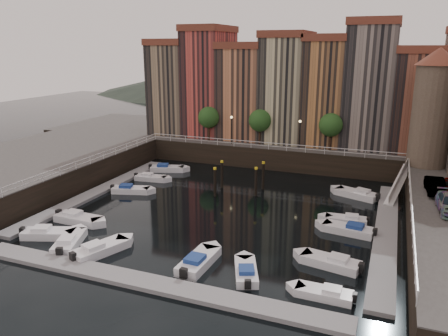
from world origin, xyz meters
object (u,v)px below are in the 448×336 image
at_px(mooring_pilings, 239,179).
at_px(boat_left_2, 130,190).
at_px(boat_left_0, 48,233).
at_px(car_a, 448,187).
at_px(corner_tower, 433,106).
at_px(car_b, 435,187).
at_px(boat_left_1, 78,219).
at_px(gangway, 399,182).

distance_m(mooring_pilings, boat_left_2, 13.07).
xyz_separation_m(boat_left_0, car_a, (34.03, 17.32, 3.28)).
height_order(corner_tower, boat_left_0, corner_tower).
bearing_deg(car_b, corner_tower, 87.04).
xyz_separation_m(mooring_pilings, car_a, (22.06, -1.20, 2.02)).
relative_size(corner_tower, car_b, 3.09).
distance_m(mooring_pilings, boat_left_1, 18.83).
bearing_deg(boat_left_1, boat_left_0, -90.93).
bearing_deg(boat_left_2, boat_left_0, -105.29).
distance_m(mooring_pilings, car_a, 22.19).
bearing_deg(car_a, boat_left_1, -144.08).
xyz_separation_m(mooring_pilings, boat_left_2, (-12.04, -4.91, -1.29)).
distance_m(corner_tower, boat_left_1, 41.35).
xyz_separation_m(car_a, car_b, (-1.24, -0.78, 0.07)).
xyz_separation_m(gangway, mooring_pilings, (-17.69, -4.65, -0.27)).
height_order(gangway, boat_left_1, gangway).
distance_m(corner_tower, mooring_pilings, 24.10).
height_order(boat_left_0, boat_left_2, boat_left_0).
distance_m(corner_tower, boat_left_2, 36.87).
xyz_separation_m(mooring_pilings, boat_left_0, (-11.96, -18.52, -1.27)).
height_order(boat_left_1, car_a, car_a).
height_order(mooring_pilings, car_b, car_b).
distance_m(boat_left_0, boat_left_1, 3.88).
relative_size(mooring_pilings, boat_left_2, 1.09).
bearing_deg(mooring_pilings, car_b, -5.42).
xyz_separation_m(boat_left_2, car_b, (32.87, 2.94, 3.38)).
relative_size(gangway, boat_left_1, 1.62).
relative_size(corner_tower, mooring_pilings, 2.65).
distance_m(boat_left_1, boat_left_2, 9.73).
distance_m(gangway, car_a, 7.50).
bearing_deg(boat_left_2, car_a, -9.43).
bearing_deg(mooring_pilings, boat_left_2, -157.81).
bearing_deg(car_a, boat_left_2, -159.53).
height_order(corner_tower, mooring_pilings, corner_tower).
height_order(boat_left_1, car_b, car_b).
height_order(boat_left_2, car_b, car_b).
height_order(boat_left_1, boat_left_2, boat_left_1).
height_order(corner_tower, car_a, corner_tower).
relative_size(corner_tower, boat_left_2, 2.89).
xyz_separation_m(corner_tower, gangway, (-2.90, -4.50, -8.28)).
xyz_separation_m(boat_left_1, boat_left_2, (-0.27, 9.73, -0.04)).
bearing_deg(boat_left_2, car_b, -10.54).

